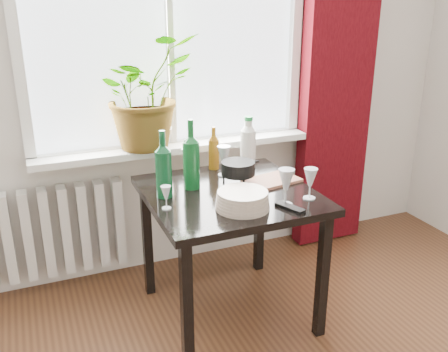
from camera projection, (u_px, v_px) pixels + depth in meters
name	position (u px, v px, depth m)	size (l,w,h in m)	color
window	(168.00, 14.00, 2.84)	(1.72, 0.08, 1.62)	white
windowsill	(176.00, 147.00, 3.05)	(1.72, 0.20, 0.04)	white
curtain	(339.00, 60.00, 3.26)	(0.50, 0.12, 2.56)	#37050A
radiator	(56.00, 231.00, 2.96)	(0.80, 0.10, 0.55)	silver
table	(229.00, 207.00, 2.63)	(0.85, 0.85, 0.74)	black
potted_plant	(144.00, 92.00, 2.88)	(0.59, 0.51, 0.66)	#41741F
wine_bottle_left	(163.00, 164.00, 2.47)	(0.08, 0.08, 0.35)	#0C4221
wine_bottle_right	(191.00, 154.00, 2.58)	(0.09, 0.09, 0.38)	#0E491E
bottle_amber	(214.00, 148.00, 2.89)	(0.06, 0.06, 0.25)	brown
cleaning_bottle	(248.00, 142.00, 2.90)	(0.09, 0.09, 0.31)	silver
wineglass_front_right	(286.00, 187.00, 2.40)	(0.08, 0.08, 0.19)	silver
wineglass_far_right	(310.00, 183.00, 2.48)	(0.07, 0.07, 0.16)	silver
wineglass_back_center	(224.00, 160.00, 2.79)	(0.08, 0.08, 0.18)	silver
wineglass_back_left	(188.00, 163.00, 2.75)	(0.07, 0.07, 0.18)	silver
wineglass_front_left	(166.00, 197.00, 2.37)	(0.05, 0.05, 0.12)	white
plate_stack	(243.00, 200.00, 2.38)	(0.26, 0.26, 0.08)	beige
fondue_pot	(238.00, 174.00, 2.64)	(0.20, 0.18, 0.14)	black
tv_remote	(290.00, 208.00, 2.38)	(0.05, 0.16, 0.02)	black
cutting_board	(272.00, 180.00, 2.72)	(0.29, 0.19, 0.02)	#A5624A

